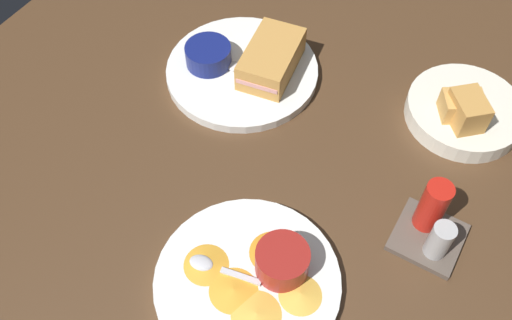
% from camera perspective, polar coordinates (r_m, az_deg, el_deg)
% --- Properties ---
extents(ground_plane, '(1.10, 1.10, 0.03)m').
position_cam_1_polar(ground_plane, '(0.90, 1.81, 2.38)').
color(ground_plane, '#4C331E').
extents(plate_sandwich_main, '(0.25, 0.25, 0.02)m').
position_cam_1_polar(plate_sandwich_main, '(0.96, -1.41, 8.95)').
color(plate_sandwich_main, white).
rests_on(plate_sandwich_main, ground_plane).
extents(sandwich_half_near, '(0.14, 0.10, 0.05)m').
position_cam_1_polar(sandwich_half_near, '(0.94, 1.55, 10.18)').
color(sandwich_half_near, '#C68C42').
rests_on(sandwich_half_near, plate_sandwich_main).
extents(ramekin_dark_sauce, '(0.08, 0.08, 0.03)m').
position_cam_1_polar(ramekin_dark_sauce, '(0.95, -4.84, 10.58)').
color(ramekin_dark_sauce, navy).
rests_on(ramekin_dark_sauce, plate_sandwich_main).
extents(spoon_by_dark_ramekin, '(0.04, 0.10, 0.01)m').
position_cam_1_polar(spoon_by_dark_ramekin, '(0.95, -1.39, 9.25)').
color(spoon_by_dark_ramekin, silver).
rests_on(spoon_by_dark_ramekin, plate_sandwich_main).
extents(plate_chips_companion, '(0.24, 0.24, 0.02)m').
position_cam_1_polar(plate_chips_companion, '(0.75, -0.87, -12.22)').
color(plate_chips_companion, white).
rests_on(plate_chips_companion, ground_plane).
extents(ramekin_light_gravy, '(0.07, 0.07, 0.04)m').
position_cam_1_polar(ramekin_light_gravy, '(0.73, 2.68, -10.11)').
color(ramekin_light_gravy, maroon).
rests_on(ramekin_light_gravy, plate_chips_companion).
extents(spoon_by_gravy_ramekin, '(0.03, 0.10, 0.01)m').
position_cam_1_polar(spoon_by_gravy_ramekin, '(0.75, -4.61, -10.62)').
color(spoon_by_gravy_ramekin, silver).
rests_on(spoon_by_gravy_ramekin, plate_chips_companion).
extents(plantain_chip_scatter, '(0.20, 0.20, 0.01)m').
position_cam_1_polar(plantain_chip_scatter, '(0.73, -0.41, -13.09)').
color(plantain_chip_scatter, gold).
rests_on(plantain_chip_scatter, plate_chips_companion).
extents(bread_basket_rear, '(0.18, 0.18, 0.08)m').
position_cam_1_polar(bread_basket_rear, '(0.94, 20.27, 4.67)').
color(bread_basket_rear, silver).
rests_on(bread_basket_rear, ground_plane).
extents(condiment_caddy, '(0.09, 0.09, 0.10)m').
position_cam_1_polar(condiment_caddy, '(0.79, 17.39, -6.18)').
color(condiment_caddy, brown).
rests_on(condiment_caddy, ground_plane).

